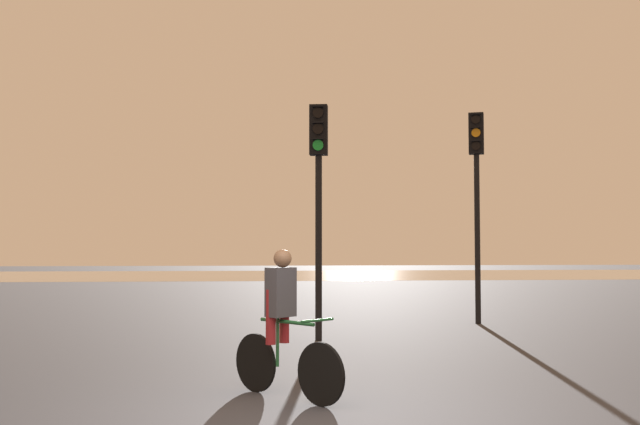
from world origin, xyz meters
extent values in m
cube|color=#9E937F|center=(0.00, 37.11, 0.00)|extent=(80.00, 16.00, 0.01)
cylinder|color=black|center=(4.29, 8.82, 1.84)|extent=(0.12, 0.12, 3.69)
cube|color=black|center=(4.29, 8.82, 4.14)|extent=(0.38, 0.34, 0.90)
cylinder|color=black|center=(4.24, 8.69, 4.43)|extent=(0.19, 0.09, 0.19)
cube|color=black|center=(4.24, 8.67, 4.54)|extent=(0.22, 0.18, 0.02)
cylinder|color=orange|center=(4.24, 8.69, 4.14)|extent=(0.19, 0.09, 0.19)
cube|color=black|center=(4.24, 8.67, 4.25)|extent=(0.22, 0.18, 0.02)
cylinder|color=black|center=(4.24, 8.69, 3.85)|extent=(0.19, 0.09, 0.19)
cube|color=black|center=(4.24, 8.67, 3.96)|extent=(0.22, 0.18, 0.02)
cylinder|color=black|center=(0.60, 6.37, 1.65)|extent=(0.12, 0.12, 3.30)
cube|color=black|center=(0.60, 6.37, 3.75)|extent=(0.36, 0.29, 0.90)
cylinder|color=black|center=(0.58, 6.24, 4.04)|extent=(0.19, 0.06, 0.19)
cube|color=black|center=(0.58, 6.22, 4.15)|extent=(0.21, 0.15, 0.02)
cylinder|color=black|center=(0.58, 6.24, 3.75)|extent=(0.19, 0.06, 0.19)
cube|color=black|center=(0.58, 6.22, 3.86)|extent=(0.21, 0.15, 0.02)
cylinder|color=green|center=(0.58, 6.24, 3.46)|extent=(0.19, 0.06, 0.19)
cube|color=black|center=(0.58, 6.22, 3.57)|extent=(0.21, 0.15, 0.02)
cylinder|color=black|center=(0.15, 1.15, 0.33)|extent=(0.45, 0.53, 0.66)
cylinder|color=black|center=(-0.52, 1.96, 0.33)|extent=(0.45, 0.53, 0.66)
cylinder|color=#1E592D|center=(-0.19, 1.55, 0.83)|extent=(0.57, 0.67, 0.04)
cylinder|color=#1E592D|center=(-0.28, 1.67, 0.61)|extent=(0.04, 0.04, 0.55)
cylinder|color=#1E592D|center=(0.12, 1.19, 0.88)|extent=(0.37, 0.32, 0.03)
cylinder|color=maroon|center=(-0.36, 1.61, 0.88)|extent=(0.11, 0.11, 0.60)
cylinder|color=maroon|center=(-0.20, 1.73, 0.88)|extent=(0.11, 0.11, 0.60)
cube|color=#3F3F47|center=(-0.25, 1.63, 1.15)|extent=(0.36, 0.35, 0.54)
sphere|color=#846047|center=(-0.23, 1.61, 1.52)|extent=(0.20, 0.20, 0.20)
camera|label=1|loc=(-0.55, -6.26, 1.64)|focal=40.00mm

